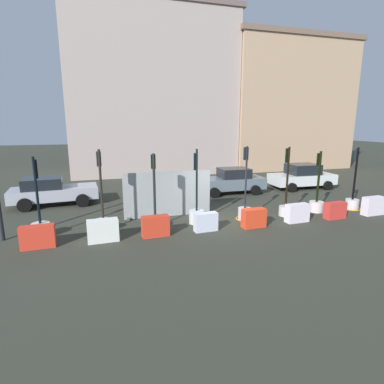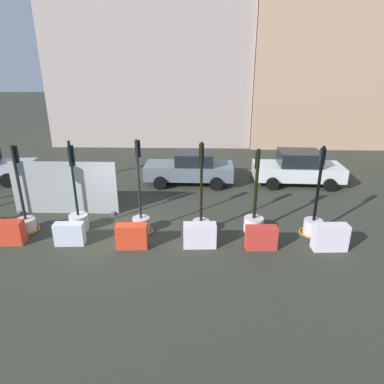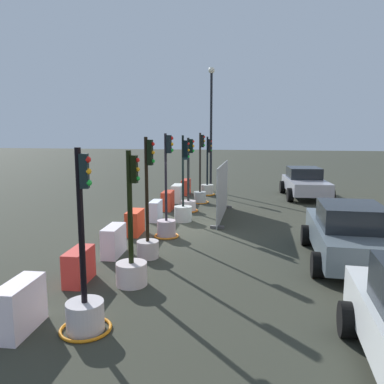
{
  "view_description": "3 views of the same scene",
  "coord_description": "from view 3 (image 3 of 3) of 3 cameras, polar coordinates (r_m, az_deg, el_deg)",
  "views": [
    {
      "loc": [
        -5.14,
        -12.54,
        4.38
      ],
      "look_at": [
        -1.25,
        0.72,
        1.32
      ],
      "focal_mm": 28.88,
      "sensor_mm": 36.0,
      "label": 1
    },
    {
      "loc": [
        3.29,
        -11.01,
        5.82
      ],
      "look_at": [
        2.97,
        -0.15,
        1.65
      ],
      "focal_mm": 31.9,
      "sensor_mm": 36.0,
      "label": 2
    },
    {
      "loc": [
        13.23,
        3.04,
        3.48
      ],
      "look_at": [
        0.5,
        0.81,
        1.44
      ],
      "focal_mm": 36.05,
      "sensor_mm": 36.0,
      "label": 3
    }
  ],
  "objects": [
    {
      "name": "traffic_light_6",
      "position": [
        8.99,
        -8.93,
        -10.19
      ],
      "size": [
        0.71,
        0.71,
        3.07
      ],
      "color": "silver",
      "rests_on": "ground_plane"
    },
    {
      "name": "construction_barrier_5",
      "position": [
        11.17,
        -11.49,
        -7.1
      ],
      "size": [
        1.11,
        0.48,
        0.84
      ],
      "color": "white",
      "rests_on": "ground_plane"
    },
    {
      "name": "ground_plane",
      "position": [
        14.01,
        -2.91,
        -5.41
      ],
      "size": [
        120.0,
        120.0,
        0.0
      ],
      "primitive_type": "plane",
      "color": "#32342A"
    },
    {
      "name": "construction_barrier_6",
      "position": [
        9.44,
        -16.37,
        -10.47
      ],
      "size": [
        1.04,
        0.47,
        0.79
      ],
      "color": "red",
      "rests_on": "ground_plane"
    },
    {
      "name": "construction_barrier_3",
      "position": [
        15.22,
        -5.41,
        -2.77
      ],
      "size": [
        1.0,
        0.42,
        0.78
      ],
      "color": "silver",
      "rests_on": "ground_plane"
    },
    {
      "name": "construction_barrier_4",
      "position": [
        13.26,
        -8.44,
        -4.5
      ],
      "size": [
        1.04,
        0.49,
        0.82
      ],
      "color": "red",
      "rests_on": "ground_plane"
    },
    {
      "name": "construction_barrier_2",
      "position": [
        17.23,
        -3.61,
        -1.28
      ],
      "size": [
        1.1,
        0.49,
        0.83
      ],
      "color": "red",
      "rests_on": "ground_plane"
    },
    {
      "name": "traffic_light_2",
      "position": [
        16.86,
        -0.52,
        -1.08
      ],
      "size": [
        0.87,
        0.87,
        3.2
      ],
      "color": "beige",
      "rests_on": "ground_plane"
    },
    {
      "name": "construction_barrier_7",
      "position": [
        7.63,
        -24.09,
        -15.26
      ],
      "size": [
        1.12,
        0.49,
        0.9
      ],
      "color": "white",
      "rests_on": "ground_plane"
    },
    {
      "name": "traffic_light_7",
      "position": [
        7.25,
        -15.56,
        -15.62
      ],
      "size": [
        0.92,
        0.92,
        3.22
      ],
      "color": "silver",
      "rests_on": "ground_plane"
    },
    {
      "name": "traffic_light_0",
      "position": [
        21.23,
        2.28,
        0.83
      ],
      "size": [
        0.87,
        0.87,
        3.19
      ],
      "color": "beige",
      "rests_on": "ground_plane"
    },
    {
      "name": "street_lamp_post",
      "position": [
        22.37,
        2.86,
        11.1
      ],
      "size": [
        0.36,
        0.36,
        7.03
      ],
      "color": "black",
      "rests_on": "ground_plane"
    },
    {
      "name": "traffic_light_5",
      "position": [
        10.76,
        -6.54,
        -6.33
      ],
      "size": [
        0.61,
        0.61,
        3.33
      ],
      "color": "beige",
      "rests_on": "ground_plane"
    },
    {
      "name": "construction_barrier_1",
      "position": [
        19.15,
        -2.17,
        -0.19
      ],
      "size": [
        1.17,
        0.54,
        0.86
      ],
      "color": "white",
      "rests_on": "ground_plane"
    },
    {
      "name": "traffic_light_4",
      "position": [
        12.81,
        -3.78,
        -4.28
      ],
      "size": [
        0.83,
        0.83,
        3.41
      ],
      "color": "#BBA7B0",
      "rests_on": "ground_plane"
    },
    {
      "name": "traffic_light_1",
      "position": [
        18.9,
        1.21,
        0.12
      ],
      "size": [
        0.88,
        0.88,
        3.41
      ],
      "color": "#AAB3B0",
      "rests_on": "ground_plane"
    },
    {
      "name": "construction_barrier_0",
      "position": [
        21.34,
        -0.9,
        0.73
      ],
      "size": [
        1.18,
        0.46,
        0.84
      ],
      "color": "red",
      "rests_on": "ground_plane"
    },
    {
      "name": "car_grey_saloon",
      "position": [
        11.11,
        22.1,
        -5.7
      ],
      "size": [
        4.41,
        2.17,
        1.62
      ],
      "color": "slate",
      "rests_on": "ground_plane"
    },
    {
      "name": "site_fence_panel",
      "position": [
        15.67,
        4.54,
        0.03
      ],
      "size": [
        4.23,
        0.5,
        2.18
      ],
      "color": "#959B9C",
      "rests_on": "ground_plane"
    },
    {
      "name": "traffic_light_3",
      "position": [
        14.99,
        -1.3,
        -2.23
      ],
      "size": [
        0.68,
        0.68,
        3.33
      ],
      "color": "silver",
      "rests_on": "ground_plane"
    },
    {
      "name": "car_silver_hatchback",
      "position": [
        21.4,
        16.36,
        1.38
      ],
      "size": [
        4.62,
        2.52,
        1.55
      ],
      "color": "#AAACB9",
      "rests_on": "ground_plane"
    }
  ]
}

